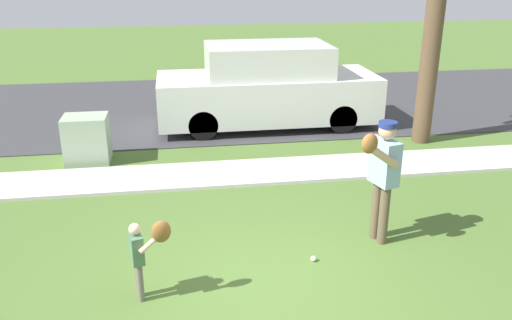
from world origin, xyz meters
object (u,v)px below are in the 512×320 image
at_px(person_child, 144,248).
at_px(parked_van_white, 267,88).
at_px(person_adult, 382,169).
at_px(baseball, 313,259).
at_px(utility_cabinet, 87,139).
at_px(street_tree_near, 435,14).

relative_size(person_child, parked_van_white, 0.20).
xyz_separation_m(person_adult, baseball, (-0.99, -0.39, -1.03)).
bearing_deg(utility_cabinet, baseball, -51.19).
distance_m(person_child, utility_cabinet, 4.87).
relative_size(person_adult, street_tree_near, 0.34).
xyz_separation_m(street_tree_near, parked_van_white, (-3.07, 1.67, -1.76)).
xyz_separation_m(person_adult, utility_cabinet, (-4.37, 3.81, -0.62)).
height_order(person_adult, parked_van_white, parked_van_white).
bearing_deg(person_adult, baseball, 5.76).
bearing_deg(person_child, person_adult, 0.44).
height_order(utility_cabinet, parked_van_white, parked_van_white).
relative_size(person_child, utility_cabinet, 1.11).
height_order(person_adult, street_tree_near, street_tree_near).
xyz_separation_m(person_child, parked_van_white, (2.53, 6.53, 0.24)).
height_order(person_child, parked_van_white, parked_van_white).
bearing_deg(person_child, parked_van_white, 53.31).
height_order(person_child, baseball, person_child).
distance_m(person_adult, person_child, 3.23).
distance_m(baseball, street_tree_near, 6.20).
bearing_deg(utility_cabinet, street_tree_near, 1.45).
bearing_deg(street_tree_near, baseball, -128.83).
height_order(baseball, parked_van_white, parked_van_white).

